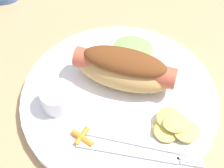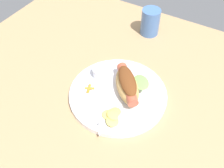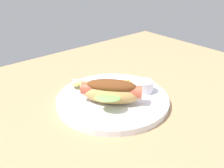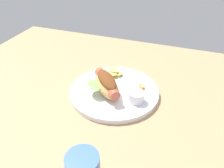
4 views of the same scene
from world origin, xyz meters
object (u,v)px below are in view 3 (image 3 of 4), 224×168
Objects in this scene: plate at (113,99)px; knife at (105,84)px; chips_pile at (85,85)px; carrot_garnish at (127,82)px; sauce_ramekin at (144,86)px; fork at (101,81)px; hot_dog at (111,91)px.

knife is (-2.74, -6.65, 0.98)cm from plate.
chips_pile reaches higher than carrot_garnish.
knife is 5.88cm from chips_pile.
plate is 9.06cm from sauce_ramekin.
sauce_ramekin is 6.66cm from carrot_garnish.
chips_pile is (5.82, 0.32, 0.83)cm from fork.
sauce_ramekin is at bearing 91.61° from carrot_garnish.
hot_dog is at bearing 107.09° from fork.
hot_dog reaches higher than carrot_garnish.
hot_dog reaches higher than sauce_ramekin.
hot_dog is 11.55cm from carrot_garnish.
plate is at bearing -90.09° from hot_dog.
hot_dog is (2.11, 1.83, 3.85)cm from plate.
hot_dog reaches higher than plate.
sauce_ramekin is (-8.10, 3.29, 2.37)cm from plate.
plate is at bearing 108.08° from chips_pile.
sauce_ramekin is at bearing -139.17° from hot_dog.
hot_dog is 2.06× the size of chips_pile.
sauce_ramekin is at bearing 157.87° from plate.
hot_dog is 10.55cm from chips_pile.
hot_dog is at bearing 105.54° from knife.
hot_dog is at bearing 26.86° from carrot_garnish.
sauce_ramekin is 0.36× the size of fork.
carrot_garnish reaches higher than plate.
hot_dog is 3.15× the size of sauce_ramekin.
knife is 6.20cm from carrot_garnish.
knife is at bearing -33.32° from carrot_garnish.
hot_dog reaches higher than fork.
hot_dog is 4.23× the size of carrot_garnish.
plate is 4.76cm from hot_dog.
knife reaches higher than plate.
plate is 8.64cm from carrot_garnish.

